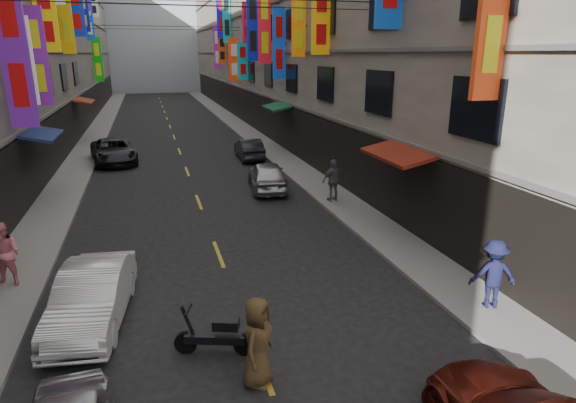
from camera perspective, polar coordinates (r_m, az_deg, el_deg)
sidewalk_left at (r=39.28m, az=-22.17°, el=6.77°), size 2.00×90.00×0.12m
sidewalk_right at (r=39.85m, az=-4.65°, el=8.10°), size 2.00×90.00×0.12m
building_row_right at (r=41.11m, az=3.83°, el=21.57°), size 10.14×90.00×19.00m
haze_block at (r=88.71m, az=-15.89°, el=19.56°), size 18.00×8.00×22.00m
shop_signage at (r=31.16m, az=-13.74°, el=21.81°), size 14.00×55.00×11.42m
street_awnings at (r=22.81m, az=-14.66°, el=8.34°), size 13.99×35.20×0.41m
overhead_cables at (r=26.75m, az=-13.10°, el=22.14°), size 14.00×38.04×1.24m
lane_markings at (r=36.16m, az=-13.07°, el=6.70°), size 0.12×80.20×0.01m
scooter_crossing at (r=10.87m, az=-8.47°, el=-15.48°), size 1.74×0.78×1.14m
scooter_far_right at (r=22.68m, az=-1.63°, el=2.23°), size 0.73×1.76×1.14m
car_left_mid at (r=12.68m, az=-22.19°, el=-10.36°), size 1.99×4.32×1.37m
car_left_far at (r=30.64m, az=-20.00°, el=5.63°), size 3.08×5.38×1.41m
car_right_mid at (r=23.00m, az=-2.47°, el=3.08°), size 2.13×4.25×1.39m
car_right_far at (r=29.98m, az=-4.64°, el=6.23°), size 1.42×3.86×1.26m
pedestrian_lfar at (r=15.24m, az=-30.57°, el=-5.47°), size 1.04×0.87×1.82m
pedestrian_rnear at (r=13.16m, az=23.16°, el=-7.89°), size 1.27×0.91×1.78m
pedestrian_rfar at (r=20.88m, az=5.42°, el=2.53°), size 1.16×0.79×1.83m
pedestrian_crossing at (r=9.70m, az=-3.65°, el=-16.29°), size 1.02×1.10×1.86m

